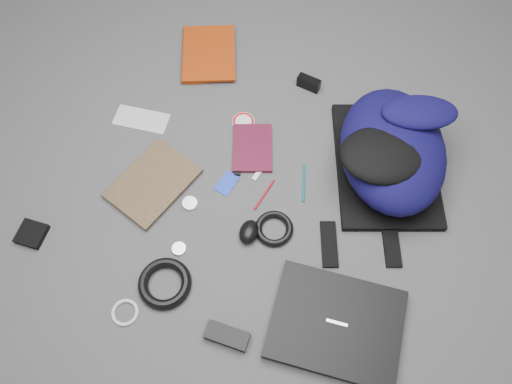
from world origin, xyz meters
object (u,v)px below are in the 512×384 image
(compact_camera, at_px, (309,83))
(comic_book, at_px, (131,166))
(pouch, at_px, (32,234))
(backpack, at_px, (392,150))
(mouse, at_px, (249,232))
(laptop, at_px, (336,324))
(textbook_red, at_px, (182,55))
(power_brick, at_px, (227,336))
(dvd_case, at_px, (252,148))

(compact_camera, bearing_deg, comic_book, -122.74)
(compact_camera, height_order, pouch, compact_camera)
(comic_book, relative_size, compact_camera, 3.29)
(backpack, xyz_separation_m, mouse, (-0.34, -0.40, -0.09))
(laptop, height_order, compact_camera, compact_camera)
(textbook_red, height_order, power_brick, power_brick)
(laptop, xyz_separation_m, pouch, (-0.99, -0.08, -0.01))
(textbook_red, distance_m, compact_camera, 0.50)
(textbook_red, relative_size, compact_camera, 3.20)
(laptop, relative_size, power_brick, 2.95)
(power_brick, xyz_separation_m, pouch, (-0.71, 0.07, -0.00))
(dvd_case, bearing_deg, laptop, -67.87)
(pouch, bearing_deg, backpack, 33.70)
(comic_book, bearing_deg, textbook_red, 111.95)
(comic_book, relative_size, dvd_case, 1.48)
(backpack, bearing_deg, pouch, -167.66)
(power_brick, relative_size, pouch, 1.51)
(laptop, xyz_separation_m, power_brick, (-0.28, -0.15, -0.00))
(compact_camera, xyz_separation_m, mouse, (0.01, -0.63, -0.00))
(laptop, bearing_deg, pouch, 178.52)
(backpack, bearing_deg, dvd_case, 171.29)
(dvd_case, xyz_separation_m, pouch, (-0.54, -0.56, 0.00))
(backpack, height_order, compact_camera, backpack)
(backpack, distance_m, mouse, 0.54)
(comic_book, bearing_deg, pouch, -101.49)
(dvd_case, distance_m, pouch, 0.78)
(backpack, bearing_deg, compact_camera, 125.93)
(mouse, relative_size, power_brick, 0.66)
(comic_book, height_order, mouse, mouse)
(textbook_red, bearing_deg, compact_camera, -18.61)
(backpack, relative_size, textbook_red, 1.92)
(backpack, xyz_separation_m, compact_camera, (-0.35, 0.23, -0.09))
(compact_camera, distance_m, mouse, 0.63)
(backpack, height_order, textbook_red, backpack)
(backpack, height_order, laptop, backpack)
(comic_book, distance_m, pouch, 0.38)
(backpack, xyz_separation_m, pouch, (-0.99, -0.66, -0.10))
(mouse, height_order, pouch, mouse)
(comic_book, xyz_separation_m, compact_camera, (0.45, 0.55, 0.01))
(backpack, relative_size, comic_book, 1.86)
(compact_camera, bearing_deg, pouch, -118.80)
(backpack, relative_size, power_brick, 4.13)
(power_brick, distance_m, pouch, 0.71)
(pouch, bearing_deg, textbook_red, 81.09)
(compact_camera, xyz_separation_m, pouch, (-0.63, -0.89, -0.01))
(dvd_case, bearing_deg, backpack, -8.58)
(backpack, distance_m, power_brick, 0.78)
(laptop, distance_m, dvd_case, 0.66)
(textbook_red, bearing_deg, mouse, -72.30)
(mouse, bearing_deg, backpack, 45.95)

